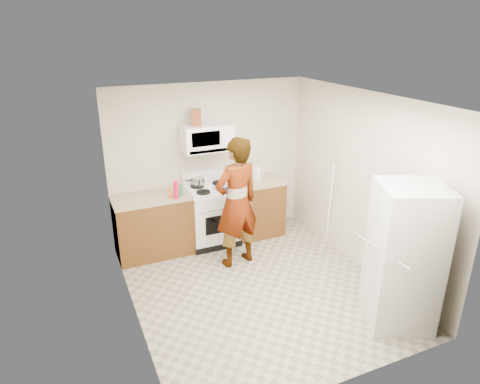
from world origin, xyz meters
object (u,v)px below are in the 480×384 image
gas_range (212,214)px  person (237,203)px  microwave (207,138)px  saucepan (198,181)px  fridge (404,256)px  kettle (257,174)px

gas_range → person: size_ratio=0.59×
microwave → saucepan: (-0.15, 0.04, -0.69)m
gas_range → person: person is taller
microwave → gas_range: bearing=-90.0°
fridge → saucepan: (-1.46, 2.90, 0.16)m
saucepan → fridge: bearing=-63.2°
gas_range → saucepan: gas_range is taller
fridge → kettle: size_ratio=9.36×
kettle → person: bearing=-154.4°
microwave → saucepan: microwave is taller
person → saucepan: (-0.25, 0.93, 0.06)m
microwave → saucepan: size_ratio=3.86×
gas_range → kettle: 0.99m
fridge → saucepan: fridge is taller
person → fridge: person is taller
gas_range → fridge: fridge is taller
person → kettle: bearing=-142.3°
microwave → fridge: size_ratio=0.45×
gas_range → fridge: size_ratio=0.66×
person → saucepan: bearing=-86.3°
gas_range → kettle: bearing=5.5°
microwave → saucepan: 0.71m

